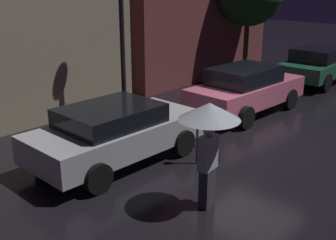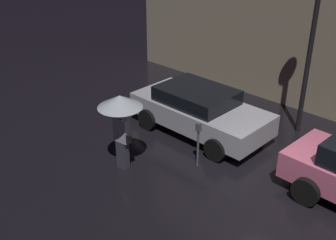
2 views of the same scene
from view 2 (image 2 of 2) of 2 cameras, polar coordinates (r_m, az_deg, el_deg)
The scene contains 5 objects.
ground_plane at distance 9.96m, azimuth 14.42°, elevation -11.40°, with size 60.00×60.00×0.00m, color black.
parked_car_silver at distance 12.33m, azimuth 4.30°, elevation 1.39°, with size 4.15×2.04×1.36m.
pedestrian_with_umbrella at distance 10.25m, azimuth -6.47°, elevation 1.36°, with size 1.10×1.10×2.02m.
parking_meter at distance 10.65m, azimuth 4.11°, elevation -2.71°, with size 0.12×0.10×1.26m.
street_lamp_near at distance 12.14m, azimuth 19.20°, elevation 12.16°, with size 0.43×0.43×4.65m.
Camera 2 is at (3.40, -7.13, 6.06)m, focal length 45.00 mm.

